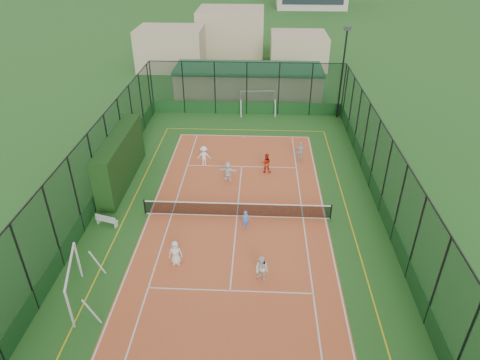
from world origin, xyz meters
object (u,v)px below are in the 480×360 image
at_px(child_near_left, 175,253).
at_px(child_far_right, 300,152).
at_px(futsal_goal_near, 74,283).
at_px(futsal_goal_far, 257,102).
at_px(child_far_left, 204,156).
at_px(child_far_back, 228,172).
at_px(white_bench, 107,220).
at_px(floodlight_ne, 342,74).
at_px(clubhouse, 248,82).
at_px(child_near_mid, 246,220).
at_px(child_near_right, 262,269).
at_px(coach, 266,163).

distance_m(child_near_left, child_far_right, 14.22).
distance_m(futsal_goal_near, futsal_goal_far, 26.06).
bearing_deg(child_far_left, futsal_goal_far, -113.17).
xyz_separation_m(child_far_right, child_far_back, (-5.31, -3.35, -0.02)).
bearing_deg(white_bench, futsal_goal_far, 81.36).
distance_m(child_far_right, child_far_back, 6.28).
distance_m(floodlight_ne, futsal_goal_far, 8.19).
xyz_separation_m(clubhouse, futsal_goal_far, (1.03, -4.66, -0.49)).
xyz_separation_m(child_near_mid, child_far_right, (3.85, 8.78, 0.18)).
distance_m(clubhouse, child_far_right, 15.11).
bearing_deg(child_far_right, child_far_left, 4.86).
height_order(clubhouse, futsal_goal_near, clubhouse).
bearing_deg(floodlight_ne, child_near_mid, -114.24).
relative_size(clubhouse, child_near_mid, 12.79).
bearing_deg(child_near_mid, clubhouse, 78.93).
distance_m(futsal_goal_far, child_far_right, 10.34).
bearing_deg(child_near_right, child_near_left, -160.30).
distance_m(floodlight_ne, futsal_goal_near, 28.91).
distance_m(child_far_back, coach, 3.05).
height_order(futsal_goal_near, child_far_left, futsal_goal_near).
bearing_deg(child_far_left, child_near_mid, 110.47).
xyz_separation_m(white_bench, child_far_right, (12.24, 8.89, 0.39)).
xyz_separation_m(clubhouse, child_far_left, (-2.84, -15.46, -0.79)).
relative_size(child_near_right, child_far_left, 0.98).
bearing_deg(white_bench, child_near_mid, 17.47).
bearing_deg(futsal_goal_far, child_near_right, -93.70).
relative_size(floodlight_ne, child_near_right, 5.45).
bearing_deg(child_near_mid, white_bench, 168.25).
bearing_deg(floodlight_ne, white_bench, -132.48).
relative_size(futsal_goal_far, child_far_right, 2.17).
xyz_separation_m(futsal_goal_far, child_near_left, (-4.05, -21.86, -0.35)).
bearing_deg(futsal_goal_far, futsal_goal_near, -113.67).
xyz_separation_m(futsal_goal_far, child_far_left, (-3.88, -10.79, -0.30)).
xyz_separation_m(child_near_mid, child_far_back, (-1.46, 5.43, 0.16)).
relative_size(floodlight_ne, child_far_left, 5.32).
distance_m(child_near_right, child_far_back, 10.14).
xyz_separation_m(child_near_left, child_far_left, (0.17, 11.07, 0.05)).
distance_m(child_far_right, coach, 3.25).
bearing_deg(child_near_left, clubhouse, 77.43).
distance_m(futsal_goal_far, child_far_back, 13.25).
bearing_deg(child_far_back, clubhouse, -84.37).
relative_size(floodlight_ne, coach, 5.46).
distance_m(clubhouse, child_far_left, 15.74).
xyz_separation_m(clubhouse, child_far_back, (-0.88, -17.77, -0.81)).
bearing_deg(clubhouse, child_far_back, -92.82).
height_order(floodlight_ne, child_near_left, floodlight_ne).
relative_size(floodlight_ne, child_near_left, 5.72).
bearing_deg(clubhouse, child_far_right, -72.90).
bearing_deg(child_far_right, clubhouse, -76.16).
height_order(child_far_left, coach, child_far_left).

